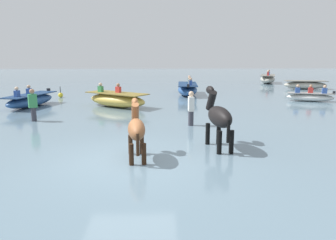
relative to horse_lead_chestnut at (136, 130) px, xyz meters
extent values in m
plane|color=#666051|center=(-0.20, -0.11, -1.07)|extent=(120.00, 120.00, 0.00)
cube|color=slate|center=(-0.20, 9.89, -0.90)|extent=(90.00, 90.00, 0.33)
ellipsoid|color=brown|center=(0.01, -0.07, 0.04)|extent=(0.56, 1.30, 0.51)
cylinder|color=black|center=(-0.19, 0.35, -0.64)|extent=(0.12, 0.12, 0.86)
cylinder|color=black|center=(0.11, 0.39, -0.64)|extent=(0.12, 0.12, 0.86)
cylinder|color=black|center=(-0.10, -0.53, -0.64)|extent=(0.12, 0.12, 0.86)
cylinder|color=black|center=(0.20, -0.49, -0.64)|extent=(0.12, 0.12, 0.86)
cylinder|color=brown|center=(-0.06, 0.59, 0.36)|extent=(0.25, 0.48, 0.58)
ellipsoid|color=brown|center=(-0.08, 0.72, 0.63)|extent=(0.22, 0.45, 0.22)
cylinder|color=black|center=(0.07, -0.67, -0.19)|extent=(0.08, 0.08, 0.54)
ellipsoid|color=black|center=(2.28, 0.81, 0.18)|extent=(0.72, 1.48, 0.57)
cylinder|color=black|center=(2.03, 1.27, -0.58)|extent=(0.13, 0.13, 0.97)
cylinder|color=black|center=(2.37, 1.33, -0.58)|extent=(0.13, 0.13, 0.97)
cylinder|color=black|center=(2.19, 0.29, -0.58)|extent=(0.13, 0.13, 0.97)
cylinder|color=black|center=(2.53, 0.35, -0.58)|extent=(0.13, 0.13, 0.97)
cylinder|color=black|center=(2.16, 1.55, 0.54)|extent=(0.31, 0.55, 0.65)
ellipsoid|color=black|center=(2.13, 1.69, 0.84)|extent=(0.28, 0.51, 0.24)
cylinder|color=black|center=(2.39, 0.14, -0.08)|extent=(0.09, 0.09, 0.61)
ellipsoid|color=gold|center=(-1.54, 8.47, -0.40)|extent=(3.58, 3.06, 0.68)
cube|color=olive|center=(-1.54, 8.47, -0.04)|extent=(3.43, 2.94, 0.04)
cube|color=#388E51|center=(-2.43, 8.92, 0.13)|extent=(0.32, 0.30, 0.30)
sphere|color=beige|center=(-2.43, 8.92, 0.37)|extent=(0.18, 0.18, 0.18)
cube|color=red|center=(-1.47, 8.57, 0.13)|extent=(0.32, 0.30, 0.30)
sphere|color=#A37556|center=(-1.47, 8.57, 0.37)|extent=(0.18, 0.18, 0.18)
ellipsoid|color=#B2AD9E|center=(10.95, 22.35, -0.38)|extent=(2.43, 3.75, 0.72)
cube|color=slate|center=(10.95, 22.35, 0.00)|extent=(2.33, 3.60, 0.04)
cube|color=black|center=(11.53, 23.94, 0.07)|extent=(0.19, 0.17, 0.18)
cube|color=red|center=(10.63, 21.42, 0.17)|extent=(0.26, 0.31, 0.30)
sphere|color=tan|center=(10.63, 21.42, 0.41)|extent=(0.18, 0.18, 0.18)
cube|color=#3356A8|center=(11.01, 22.33, 0.17)|extent=(0.26, 0.31, 0.30)
sphere|color=#A37556|center=(11.01, 22.33, 0.41)|extent=(0.18, 0.18, 0.18)
ellipsoid|color=#B2AD9E|center=(12.06, 16.83, -0.44)|extent=(3.35, 1.62, 0.61)
cube|color=slate|center=(12.06, 16.83, -0.11)|extent=(3.21, 1.55, 0.04)
ellipsoid|color=silver|center=(9.31, 10.16, -0.52)|extent=(2.67, 1.52, 0.44)
cube|color=gray|center=(9.31, 10.16, -0.28)|extent=(2.57, 1.46, 0.04)
cube|color=black|center=(10.48, 9.80, -0.21)|extent=(0.16, 0.19, 0.18)
cube|color=#3356A8|center=(8.59, 10.26, -0.11)|extent=(0.30, 0.25, 0.30)
sphere|color=tan|center=(8.59, 10.26, 0.13)|extent=(0.18, 0.18, 0.18)
cube|color=red|center=(9.32, 10.20, -0.11)|extent=(0.30, 0.25, 0.30)
sphere|color=#A37556|center=(9.32, 10.20, 0.13)|extent=(0.18, 0.18, 0.18)
cube|color=#3356A8|center=(9.97, 9.88, -0.11)|extent=(0.30, 0.25, 0.30)
sphere|color=tan|center=(9.97, 9.88, 0.13)|extent=(0.18, 0.18, 0.18)
ellipsoid|color=#28518E|center=(2.54, 13.42, -0.39)|extent=(1.54, 3.98, 0.70)
cube|color=navy|center=(2.54, 13.42, -0.02)|extent=(1.47, 3.82, 0.04)
cube|color=black|center=(2.41, 11.55, 0.05)|extent=(0.17, 0.13, 0.18)
cube|color=#388E51|center=(2.75, 14.50, 0.15)|extent=(0.20, 0.27, 0.30)
sphere|color=tan|center=(2.75, 14.50, 0.39)|extent=(0.18, 0.18, 0.18)
cube|color=white|center=(2.66, 13.41, 0.15)|extent=(0.20, 0.27, 0.30)
sphere|color=tan|center=(2.66, 13.41, 0.39)|extent=(0.18, 0.18, 0.18)
cube|color=#3356A8|center=(2.63, 12.32, 0.15)|extent=(0.20, 0.27, 0.30)
sphere|color=tan|center=(2.63, 12.32, 0.39)|extent=(0.18, 0.18, 0.18)
ellipsoid|color=#28518E|center=(-6.02, 8.72, -0.44)|extent=(1.91, 3.66, 0.59)
cube|color=navy|center=(-6.02, 8.72, -0.13)|extent=(1.83, 3.52, 0.04)
cube|color=black|center=(-5.61, 10.35, -0.06)|extent=(0.18, 0.16, 0.18)
cube|color=#3356A8|center=(-6.26, 7.77, 0.04)|extent=(0.24, 0.30, 0.30)
sphere|color=beige|center=(-6.26, 7.77, 0.28)|extent=(0.18, 0.18, 0.18)
cube|color=#3356A8|center=(-6.06, 8.73, 0.04)|extent=(0.24, 0.30, 0.30)
sphere|color=tan|center=(-6.06, 8.73, 0.28)|extent=(0.18, 0.18, 0.18)
cylinder|color=#383842|center=(-4.45, 4.93, -0.63)|extent=(0.20, 0.20, 0.88)
cube|color=#388E51|center=(-4.45, 4.93, 0.08)|extent=(0.38, 0.34, 0.54)
sphere|color=#A37556|center=(-4.45, 4.93, 0.46)|extent=(0.20, 0.20, 0.20)
cylinder|color=#383842|center=(1.79, 3.91, -0.63)|extent=(0.20, 0.20, 0.88)
cube|color=white|center=(1.79, 3.91, 0.08)|extent=(0.22, 0.33, 0.54)
sphere|color=beige|center=(1.79, 3.91, 0.46)|extent=(0.20, 0.20, 0.20)
sphere|color=yellow|center=(-5.54, 12.31, -0.59)|extent=(0.30, 0.30, 0.30)
cylinder|color=black|center=(-5.54, 12.31, -0.24)|extent=(0.04, 0.04, 0.39)
camera|label=1|loc=(0.55, -8.03, 1.89)|focal=34.58mm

